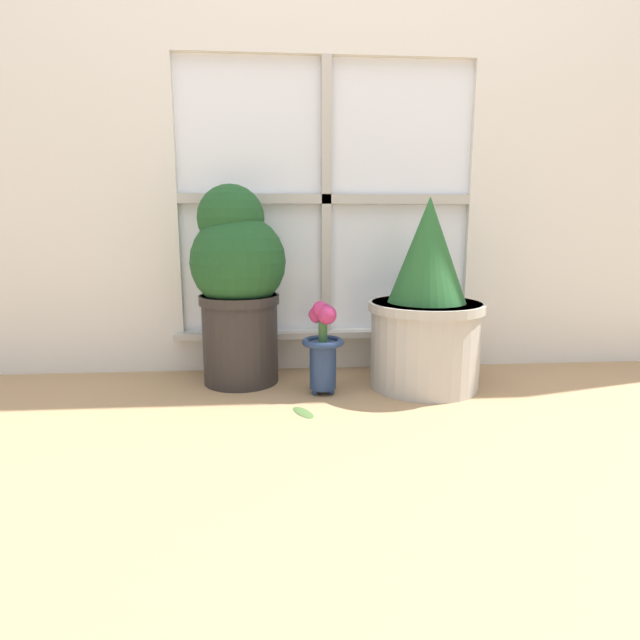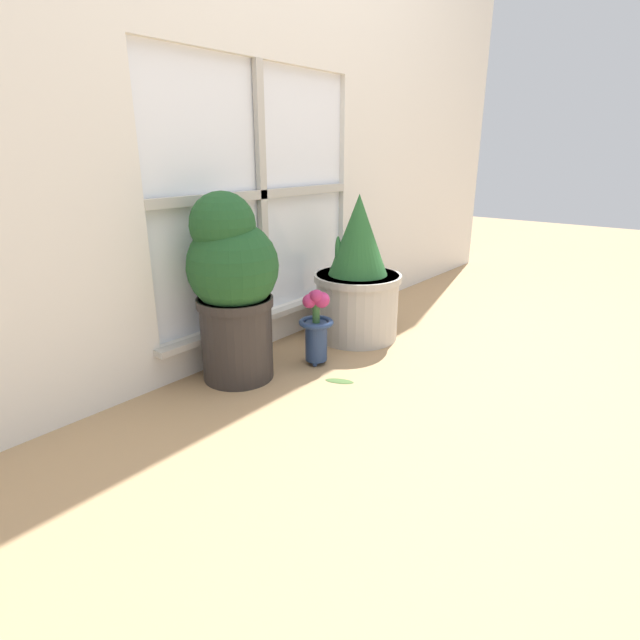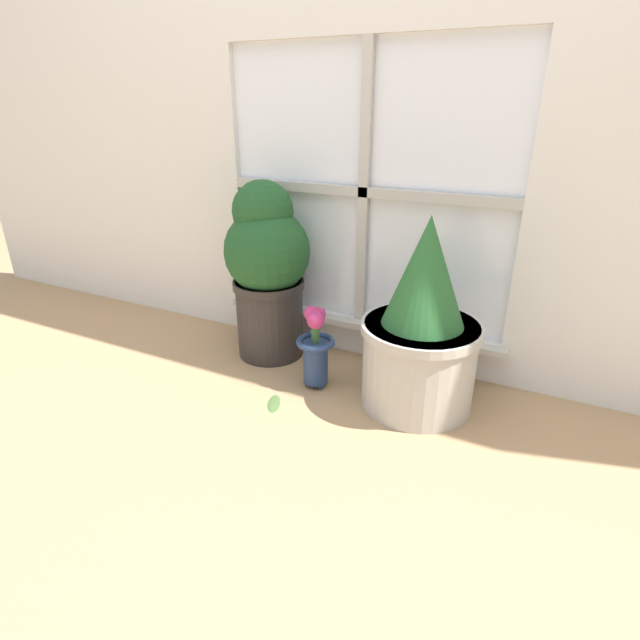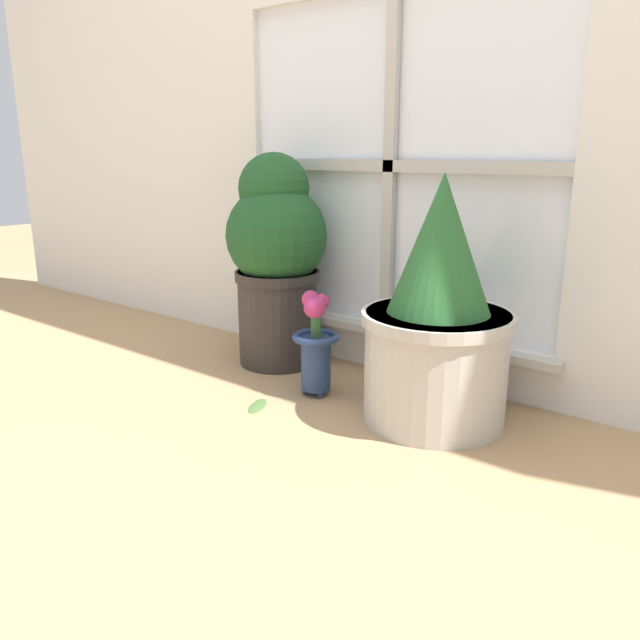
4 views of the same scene
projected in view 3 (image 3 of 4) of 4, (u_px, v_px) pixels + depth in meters
The scene contains 5 objects.
ground_plane at pixel (295, 420), 1.63m from camera, with size 10.00×10.00×0.00m, color tan.
potted_plant_left at pixel (267, 267), 1.93m from camera, with size 0.33×0.33×0.70m.
potted_plant_right at pixel (421, 331), 1.62m from camera, with size 0.39×0.39×0.65m.
flower_vase at pixel (315, 344), 1.76m from camera, with size 0.14×0.14×0.32m.
fallen_leaf at pixel (274, 403), 1.72m from camera, with size 0.09×0.12×0.01m.
Camera 3 is at (0.68, -1.18, 0.96)m, focal length 28.00 mm.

